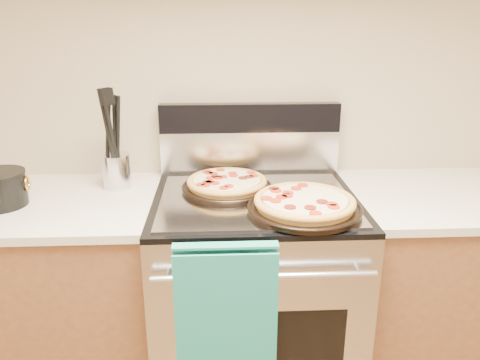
{
  "coord_description": "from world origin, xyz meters",
  "views": [
    {
      "loc": [
        -0.14,
        0.02,
        1.55
      ],
      "look_at": [
        -0.06,
        1.55,
        1.02
      ],
      "focal_mm": 35.0,
      "sensor_mm": 36.0,
      "label": 1
    }
  ],
  "objects_px": {
    "pepperoni_pizza_back": "(227,184)",
    "pepperoni_pizza_front": "(304,204)",
    "utensil_crock": "(117,171)",
    "range_body": "(254,305)"
  },
  "relations": [
    {
      "from": "pepperoni_pizza_back",
      "to": "pepperoni_pizza_front",
      "type": "relative_size",
      "value": 0.89
    },
    {
      "from": "pepperoni_pizza_back",
      "to": "pepperoni_pizza_front",
      "type": "distance_m",
      "value": 0.35
    },
    {
      "from": "utensil_crock",
      "to": "pepperoni_pizza_back",
      "type": "bearing_deg",
      "value": -12.01
    },
    {
      "from": "range_body",
      "to": "pepperoni_pizza_back",
      "type": "bearing_deg",
      "value": 146.16
    },
    {
      "from": "pepperoni_pizza_front",
      "to": "utensil_crock",
      "type": "distance_m",
      "value": 0.77
    },
    {
      "from": "utensil_crock",
      "to": "pepperoni_pizza_front",
      "type": "bearing_deg",
      "value": -24.84
    },
    {
      "from": "pepperoni_pizza_back",
      "to": "pepperoni_pizza_front",
      "type": "height_order",
      "value": "pepperoni_pizza_front"
    },
    {
      "from": "pepperoni_pizza_back",
      "to": "utensil_crock",
      "type": "relative_size",
      "value": 2.49
    },
    {
      "from": "range_body",
      "to": "pepperoni_pizza_front",
      "type": "bearing_deg",
      "value": -45.75
    },
    {
      "from": "range_body",
      "to": "pepperoni_pizza_front",
      "type": "xyz_separation_m",
      "value": [
        0.16,
        -0.16,
        0.5
      ]
    }
  ]
}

